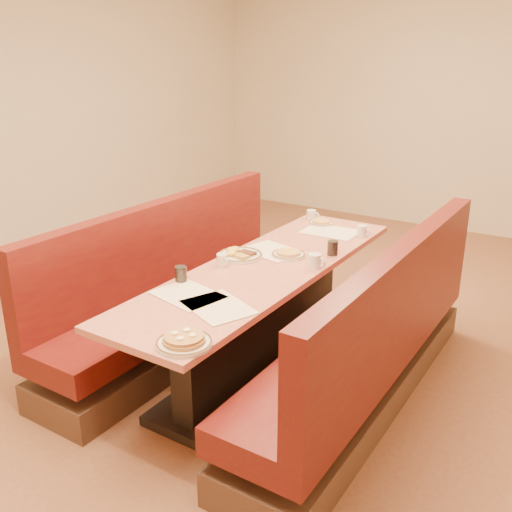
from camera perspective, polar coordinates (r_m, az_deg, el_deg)
The scene contains 19 objects.
ground at distance 3.98m, azimuth 0.91°, elevation -11.11°, with size 8.00×8.00×0.00m, color #9E6647.
room_envelope at distance 3.42m, azimuth 1.09°, elevation 17.89°, with size 6.04×8.04×2.82m.
diner_table at distance 3.80m, azimuth 0.94°, elevation -6.27°, with size 0.70×2.50×0.75m.
booth_left at distance 4.20m, azimuth -7.60°, elevation -4.01°, with size 0.55×2.50×1.05m.
booth_right at distance 3.52m, azimuth 11.25°, elevation -9.16°, with size 0.55×2.50×1.05m.
placemat_near_left at distance 3.24m, azimuth -6.82°, elevation -3.85°, with size 0.38×0.29×0.00m, color #FFE7C7.
placemat_near_right at distance 3.07m, azimuth -3.81°, elevation -5.09°, with size 0.38×0.28×0.00m, color #FFE7C7.
placemat_far_left at distance 3.91m, azimuth 1.65°, elevation 0.53°, with size 0.39×0.29×0.00m, color #FFE7C7.
placemat_far_right at distance 4.37m, azimuth 7.47°, elevation 2.45°, with size 0.40×0.30×0.00m, color #FFE7C7.
pancake_plate at distance 2.71m, azimuth -7.21°, elevation -8.43°, with size 0.27×0.27×0.06m.
eggs_plate at distance 3.80m, azimuth -1.69°, elevation 0.16°, with size 0.30×0.30×0.06m.
extra_plate_mid at distance 3.82m, azimuth 3.27°, elevation 0.21°, with size 0.23×0.23×0.05m.
extra_plate_far at distance 4.56m, azimuth 6.54°, elevation 3.35°, with size 0.20×0.20×0.04m.
coffee_mug_a at distance 3.62m, azimuth 5.91°, elevation -0.48°, with size 0.12×0.09×0.09m.
coffee_mug_b at distance 3.64m, azimuth -3.36°, elevation -0.39°, with size 0.10×0.07×0.08m.
coffee_mug_c at distance 4.30m, azimuth 10.59°, elevation 2.50°, with size 0.11×0.08×0.08m.
coffee_mug_d at distance 4.67m, azimuth 5.58°, elevation 4.12°, with size 0.11×0.08×0.08m.
soda_tumbler_near at distance 3.41m, azimuth -7.52°, elevation -1.82°, with size 0.07×0.07×0.10m.
soda_tumbler_mid at distance 3.87m, azimuth 7.67°, elevation 0.80°, with size 0.07×0.07×0.10m.
Camera 1 is at (1.79, -2.91, 2.04)m, focal length 40.00 mm.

